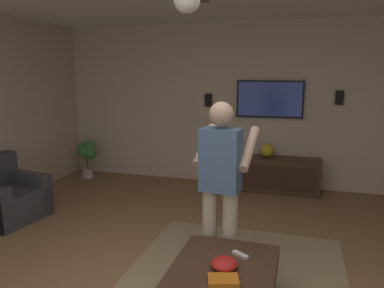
% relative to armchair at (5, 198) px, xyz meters
% --- Properties ---
extents(wall_back_tv, '(0.10, 6.99, 2.72)m').
position_rel_armchair_xyz_m(wall_back_tv, '(2.54, -2.89, 1.08)').
color(wall_back_tv, '#C6B299').
rests_on(wall_back_tv, ground).
extents(armchair, '(0.90, 0.91, 0.82)m').
position_rel_armchair_xyz_m(armchair, '(0.00, 0.00, 0.00)').
color(armchair, '#38383D').
rests_on(armchair, ground).
extents(coffee_table, '(1.00, 0.80, 0.40)m').
position_rel_armchair_xyz_m(coffee_table, '(-1.12, -3.14, 0.02)').
color(coffee_table, '#422B1C').
rests_on(coffee_table, ground).
extents(media_console, '(0.45, 1.70, 0.55)m').
position_rel_armchair_xyz_m(media_console, '(2.21, -3.15, -0.00)').
color(media_console, '#422B1C').
rests_on(media_console, ground).
extents(tv, '(0.05, 1.08, 0.61)m').
position_rel_armchair_xyz_m(tv, '(2.45, -3.15, 1.19)').
color(tv, black).
extents(person_standing, '(0.58, 0.58, 1.64)m').
position_rel_armchair_xyz_m(person_standing, '(-0.50, -2.98, 0.65)').
color(person_standing, '#C6B793').
rests_on(person_standing, ground).
extents(potted_plant_short, '(0.26, 0.38, 0.71)m').
position_rel_armchair_xyz_m(potted_plant_short, '(2.02, 0.04, 0.18)').
color(potted_plant_short, '#B7B2A8').
rests_on(potted_plant_short, ground).
extents(bowl, '(0.21, 0.21, 0.09)m').
position_rel_armchair_xyz_m(bowl, '(-1.15, -3.15, 0.17)').
color(bowl, red).
rests_on(bowl, coffee_table).
extents(remote_white, '(0.12, 0.15, 0.02)m').
position_rel_armchair_xyz_m(remote_white, '(-0.91, -3.24, 0.13)').
color(remote_white, white).
rests_on(remote_white, coffee_table).
extents(book, '(0.22, 0.26, 0.04)m').
position_rel_armchair_xyz_m(book, '(-1.34, -3.19, 0.14)').
color(book, orange).
rests_on(book, coffee_table).
extents(vase_round, '(0.22, 0.22, 0.22)m').
position_rel_armchair_xyz_m(vase_round, '(2.26, -3.16, 0.38)').
color(vase_round, gold).
rests_on(vase_round, media_console).
extents(wall_speaker_left, '(0.06, 0.12, 0.22)m').
position_rel_armchair_xyz_m(wall_speaker_left, '(2.46, -4.21, 1.24)').
color(wall_speaker_left, black).
extents(wall_speaker_right, '(0.06, 0.12, 0.22)m').
position_rel_armchair_xyz_m(wall_speaker_right, '(2.46, -2.12, 1.16)').
color(wall_speaker_right, black).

